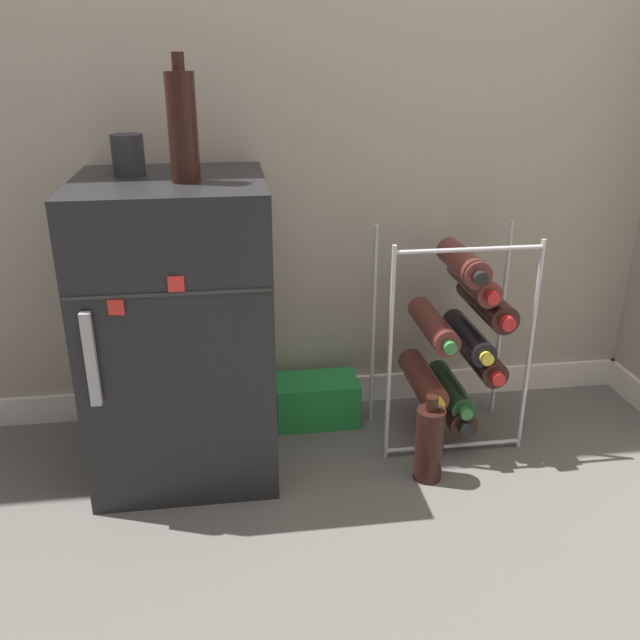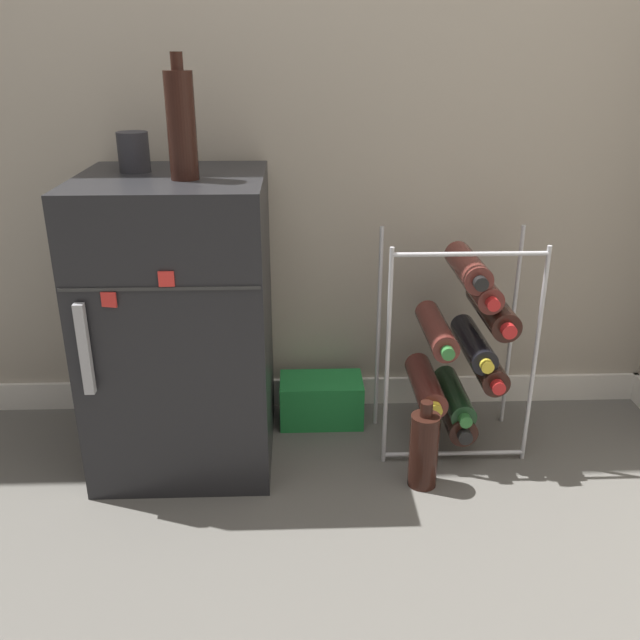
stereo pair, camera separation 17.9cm
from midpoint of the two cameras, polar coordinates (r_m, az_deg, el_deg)
The scene contains 7 objects.
ground_plane at distance 1.75m, azimuth 4.26°, elevation -16.65°, with size 14.00×14.00×0.00m, color #56544F.
mini_fridge at distance 1.85m, azimuth -8.91°, elevation -0.34°, with size 0.47×0.49×0.80m.
wine_rack at distance 1.97m, azimuth 14.47°, elevation -2.25°, with size 0.41×0.32×0.63m.
soda_box at distance 2.12m, azimuth 2.54°, elevation -6.81°, with size 0.25×0.15×0.14m.
fridge_top_cup at distance 1.81m, azimuth -12.66°, elevation 13.62°, with size 0.08×0.08×0.10m.
fridge_top_bottle at distance 1.67m, azimuth -8.51°, elevation 15.95°, with size 0.07×0.07×0.29m.
loose_bottle_floor at distance 1.85m, azimuth 11.54°, elevation -10.69°, with size 0.08×0.08×0.25m.
Camera 2 is at (-0.08, -1.37, 1.10)m, focal length 38.00 mm.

